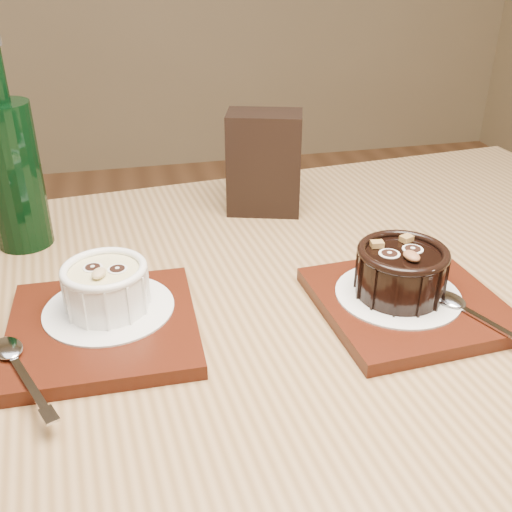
{
  "coord_description": "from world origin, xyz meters",
  "views": [
    {
      "loc": [
        -0.08,
        -0.59,
        1.1
      ],
      "look_at": [
        0.04,
        -0.08,
        0.81
      ],
      "focal_mm": 42.0,
      "sensor_mm": 36.0,
      "label": 1
    }
  ],
  "objects": [
    {
      "name": "green_bottle",
      "position": [
        -0.21,
        0.14,
        0.85
      ],
      "size": [
        0.07,
        0.07,
        0.25
      ],
      "color": "black",
      "rests_on": "table"
    },
    {
      "name": "spoon_left",
      "position": [
        -0.19,
        -0.14,
        0.77
      ],
      "size": [
        0.08,
        0.13,
        0.01
      ],
      "primitive_type": null,
      "rotation": [
        0.0,
        0.0,
        0.42
      ],
      "color": "silver",
      "rests_on": "tray_left"
    },
    {
      "name": "tray_right",
      "position": [
        0.19,
        -0.11,
        0.76
      ],
      "size": [
        0.19,
        0.19,
        0.01
      ],
      "primitive_type": "cube",
      "rotation": [
        0.0,
        0.0,
        0.06
      ],
      "color": "#43170B",
      "rests_on": "table"
    },
    {
      "name": "condiment_stand",
      "position": [
        0.1,
        0.17,
        0.82
      ],
      "size": [
        0.11,
        0.09,
        0.14
      ],
      "primitive_type": "cube",
      "rotation": [
        0.0,
        0.0,
        -0.3
      ],
      "color": "black",
      "rests_on": "table"
    },
    {
      "name": "spoon_right",
      "position": [
        0.24,
        -0.16,
        0.77
      ],
      "size": [
        0.07,
        0.13,
        0.01
      ],
      "primitive_type": null,
      "rotation": [
        0.0,
        0.0,
        0.37
      ],
      "color": "silver",
      "rests_on": "tray_right"
    },
    {
      "name": "doily_right",
      "position": [
        0.18,
        -0.1,
        0.77
      ],
      "size": [
        0.13,
        0.13,
        0.0
      ],
      "primitive_type": "cylinder",
      "color": "white",
      "rests_on": "tray_right"
    },
    {
      "name": "table",
      "position": [
        0.04,
        -0.1,
        0.66
      ],
      "size": [
        1.27,
        0.91,
        0.75
      ],
      "rotation": [
        0.0,
        0.0,
        0.1
      ],
      "color": "brown",
      "rests_on": "ground"
    },
    {
      "name": "tray_left",
      "position": [
        -0.12,
        -0.08,
        0.76
      ],
      "size": [
        0.18,
        0.18,
        0.01
      ],
      "primitive_type": "cube",
      "rotation": [
        0.0,
        0.0,
        -0.01
      ],
      "color": "#43170B",
      "rests_on": "table"
    },
    {
      "name": "doily_left",
      "position": [
        -0.11,
        -0.06,
        0.77
      ],
      "size": [
        0.13,
        0.13,
        0.0
      ],
      "primitive_type": "cylinder",
      "color": "white",
      "rests_on": "tray_left"
    },
    {
      "name": "ramekin_white",
      "position": [
        -0.11,
        -0.06,
        0.79
      ],
      "size": [
        0.08,
        0.08,
        0.05
      ],
      "rotation": [
        0.0,
        0.0,
        -0.35
      ],
      "color": "white",
      "rests_on": "doily_left"
    },
    {
      "name": "ramekin_dark",
      "position": [
        0.18,
        -0.1,
        0.8
      ],
      "size": [
        0.09,
        0.09,
        0.06
      ],
      "rotation": [
        0.0,
        0.0,
        0.14
      ],
      "color": "black",
      "rests_on": "doily_right"
    }
  ]
}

